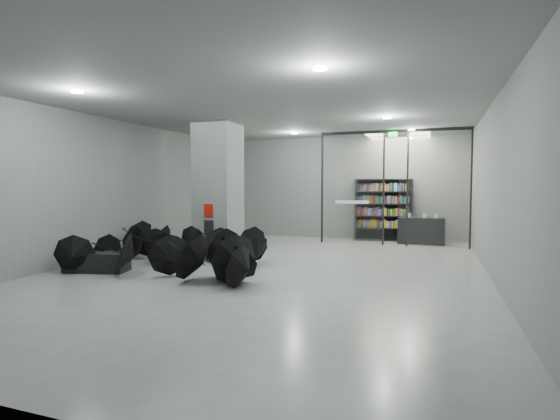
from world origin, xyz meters
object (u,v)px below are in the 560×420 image
(bench, at_px, (97,262))
(bookshelf, at_px, (383,210))
(shop_counter, at_px, (421,231))
(column, at_px, (218,188))
(umbrella_cluster, at_px, (191,256))

(bench, relative_size, bookshelf, 0.63)
(bench, bearing_deg, shop_counter, 33.65)
(bookshelf, bearing_deg, bench, -133.31)
(bench, xyz_separation_m, bookshelf, (5.85, 8.37, 0.93))
(bench, distance_m, shop_counter, 10.69)
(column, xyz_separation_m, shop_counter, (5.86, 4.23, -1.53))
(bench, height_order, shop_counter, shop_counter)
(column, xyz_separation_m, bench, (-1.40, -3.62, -1.77))
(bench, distance_m, bookshelf, 10.25)
(column, xyz_separation_m, bookshelf, (4.45, 4.75, -0.83))
(bench, distance_m, umbrella_cluster, 2.24)
(bench, relative_size, umbrella_cluster, 0.27)
(column, relative_size, umbrella_cluster, 0.73)
(shop_counter, bearing_deg, umbrella_cluster, -126.30)
(column, bearing_deg, bookshelf, 46.84)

